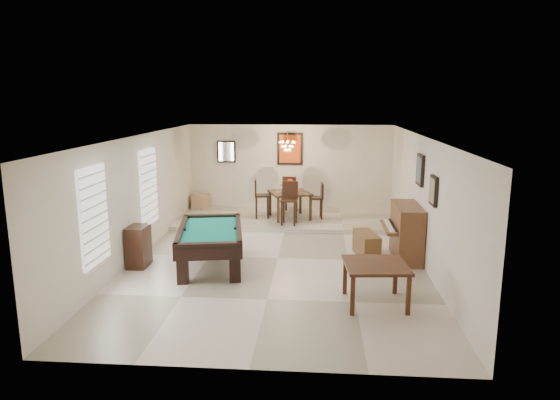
# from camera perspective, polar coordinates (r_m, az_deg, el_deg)

# --- Properties ---
(ground_plane) EXTENTS (6.00, 9.00, 0.02)m
(ground_plane) POSITION_cam_1_polar(r_m,az_deg,el_deg) (10.79, -0.25, -6.69)
(ground_plane) COLOR beige
(wall_back) EXTENTS (6.00, 0.04, 2.60)m
(wall_back) POSITION_cam_1_polar(r_m,az_deg,el_deg) (14.88, 1.15, 3.59)
(wall_back) COLOR silver
(wall_back) RESTS_ON ground_plane
(wall_front) EXTENTS (6.00, 0.04, 2.60)m
(wall_front) POSITION_cam_1_polar(r_m,az_deg,el_deg) (6.13, -3.68, -8.25)
(wall_front) COLOR silver
(wall_front) RESTS_ON ground_plane
(wall_left) EXTENTS (0.04, 9.00, 2.60)m
(wall_left) POSITION_cam_1_polar(r_m,az_deg,el_deg) (11.10, -15.88, 0.37)
(wall_left) COLOR silver
(wall_left) RESTS_ON ground_plane
(wall_right) EXTENTS (0.04, 9.00, 2.60)m
(wall_right) POSITION_cam_1_polar(r_m,az_deg,el_deg) (10.64, 16.07, -0.11)
(wall_right) COLOR silver
(wall_right) RESTS_ON ground_plane
(ceiling) EXTENTS (6.00, 9.00, 0.04)m
(ceiling) POSITION_cam_1_polar(r_m,az_deg,el_deg) (10.27, -0.26, 7.27)
(ceiling) COLOR white
(ceiling) RESTS_ON wall_back
(dining_step) EXTENTS (6.00, 2.50, 0.12)m
(dining_step) POSITION_cam_1_polar(r_m,az_deg,el_deg) (13.89, 0.84, -2.20)
(dining_step) COLOR beige
(dining_step) RESTS_ON ground_plane
(window_left_front) EXTENTS (0.06, 1.00, 1.70)m
(window_left_front) POSITION_cam_1_polar(r_m,az_deg,el_deg) (9.08, -20.48, -1.72)
(window_left_front) COLOR white
(window_left_front) RESTS_ON wall_left
(window_left_rear) EXTENTS (0.06, 1.00, 1.70)m
(window_left_rear) POSITION_cam_1_polar(r_m,az_deg,el_deg) (11.62, -14.76, 1.43)
(window_left_rear) COLOR white
(window_left_rear) RESTS_ON wall_left
(pool_table) EXTENTS (1.63, 2.49, 0.77)m
(pool_table) POSITION_cam_1_polar(r_m,az_deg,el_deg) (10.27, -7.93, -5.44)
(pool_table) COLOR black
(pool_table) RESTS_ON ground_plane
(square_table) EXTENTS (1.09, 1.09, 0.70)m
(square_table) POSITION_cam_1_polar(r_m,az_deg,el_deg) (8.54, 10.82, -9.39)
(square_table) COLOR #381A0E
(square_table) RESTS_ON ground_plane
(upright_piano) EXTENTS (0.78, 1.40, 1.16)m
(upright_piano) POSITION_cam_1_polar(r_m,az_deg,el_deg) (10.91, 13.54, -3.57)
(upright_piano) COLOR brown
(upright_piano) RESTS_ON ground_plane
(piano_bench) EXTENTS (0.54, 0.99, 0.52)m
(piano_bench) POSITION_cam_1_polar(r_m,az_deg,el_deg) (10.98, 9.85, -5.05)
(piano_bench) COLOR brown
(piano_bench) RESTS_ON ground_plane
(apothecary_chest) EXTENTS (0.37, 0.56, 0.84)m
(apothecary_chest) POSITION_cam_1_polar(r_m,az_deg,el_deg) (10.56, -15.87, -5.12)
(apothecary_chest) COLOR black
(apothecary_chest) RESTS_ON ground_plane
(dining_table) EXTENTS (1.31, 1.31, 0.85)m
(dining_table) POSITION_cam_1_polar(r_m,az_deg,el_deg) (13.68, 1.13, -0.33)
(dining_table) COLOR black
(dining_table) RESTS_ON dining_step
(flower_vase) EXTENTS (0.17, 0.17, 0.25)m
(flower_vase) POSITION_cam_1_polar(r_m,az_deg,el_deg) (13.58, 1.14, 1.94)
(flower_vase) COLOR #AB170E
(flower_vase) RESTS_ON dining_table
(dining_chair_south) EXTENTS (0.45, 0.45, 1.12)m
(dining_chair_south) POSITION_cam_1_polar(r_m,az_deg,el_deg) (12.96, 1.04, -0.40)
(dining_chair_south) COLOR black
(dining_chair_south) RESTS_ON dining_step
(dining_chair_north) EXTENTS (0.44, 0.44, 1.06)m
(dining_chair_north) POSITION_cam_1_polar(r_m,az_deg,el_deg) (14.40, 1.20, 0.71)
(dining_chair_north) COLOR black
(dining_chair_north) RESTS_ON dining_step
(dining_chair_west) EXTENTS (0.45, 0.45, 1.08)m
(dining_chair_west) POSITION_cam_1_polar(r_m,az_deg,el_deg) (13.72, -2.06, 0.18)
(dining_chair_west) COLOR black
(dining_chair_west) RESTS_ON dining_step
(dining_chair_east) EXTENTS (0.40, 0.40, 0.98)m
(dining_chair_east) POSITION_cam_1_polar(r_m,az_deg,el_deg) (13.68, 4.13, -0.08)
(dining_chair_east) COLOR black
(dining_chair_east) RESTS_ON dining_step
(corner_bench) EXTENTS (0.48, 0.55, 0.44)m
(corner_bench) POSITION_cam_1_polar(r_m,az_deg,el_deg) (15.11, -9.08, -0.13)
(corner_bench) COLOR tan
(corner_bench) RESTS_ON dining_step
(chandelier) EXTENTS (0.44, 0.44, 0.60)m
(chandelier) POSITION_cam_1_polar(r_m,az_deg,el_deg) (13.48, 0.85, 6.61)
(chandelier) COLOR #FFE5B2
(chandelier) RESTS_ON ceiling
(back_painting) EXTENTS (0.75, 0.06, 0.95)m
(back_painting) POSITION_cam_1_polar(r_m,az_deg,el_deg) (14.76, 1.15, 5.88)
(back_painting) COLOR #D84C14
(back_painting) RESTS_ON wall_back
(back_mirror) EXTENTS (0.55, 0.06, 0.65)m
(back_mirror) POSITION_cam_1_polar(r_m,az_deg,el_deg) (15.00, -6.15, 5.52)
(back_mirror) COLOR white
(back_mirror) RESTS_ON wall_back
(right_picture_upper) EXTENTS (0.06, 0.55, 0.65)m
(right_picture_upper) POSITION_cam_1_polar(r_m,az_deg,el_deg) (10.82, 15.73, 3.33)
(right_picture_upper) COLOR slate
(right_picture_upper) RESTS_ON wall_right
(right_picture_lower) EXTENTS (0.06, 0.45, 0.55)m
(right_picture_lower) POSITION_cam_1_polar(r_m,az_deg,el_deg) (9.60, 17.14, 1.02)
(right_picture_lower) COLOR gray
(right_picture_lower) RESTS_ON wall_right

